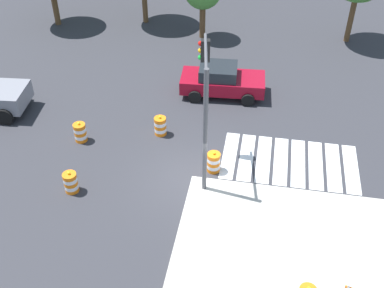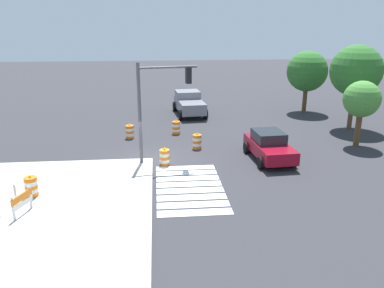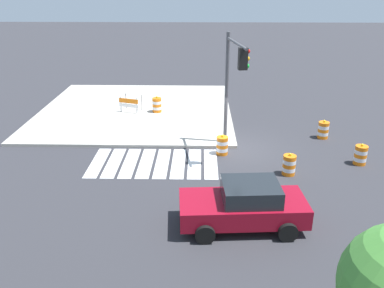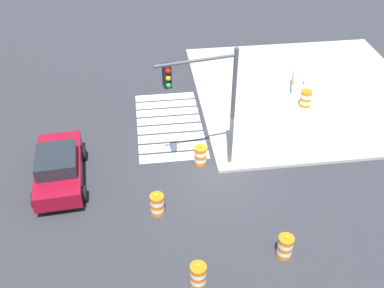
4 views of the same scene
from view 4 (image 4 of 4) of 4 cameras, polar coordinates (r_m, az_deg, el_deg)
The scene contains 11 objects.
ground_plane at distance 20.12m, azimuth 3.30°, elevation -3.68°, with size 120.00×120.00×0.00m, color #2D2D33.
sidewalk_corner at distance 26.27m, azimuth 14.04°, elevation 6.24°, with size 12.00×12.00×0.15m, color #ADA89E.
crosswalk_stripes at distance 23.06m, azimuth -2.84°, elevation 2.46°, with size 5.85×3.20×0.02m.
sports_car at distance 19.96m, azimuth -16.24°, elevation -2.77°, with size 4.41×2.36×1.63m.
traffic_barrel_near_corner at distance 15.90m, azimuth 0.77°, elevation -15.96°, with size 0.56×0.56×1.02m.
traffic_barrel_crosswalk_end at distance 16.97m, azimuth 11.49°, elevation -12.36°, with size 0.56×0.56×1.02m.
traffic_barrel_median_near at distance 18.12m, azimuth -4.34°, elevation -7.47°, with size 0.56×0.56×1.02m.
traffic_barrel_median_far at distance 20.34m, azimuth 1.06°, elevation -1.41°, with size 0.56×0.56×1.02m.
traffic_barrel_on_sidewalk at distance 24.67m, azimuth 13.93°, elevation 5.52°, with size 0.56×0.56×1.02m.
construction_barricade at distance 25.97m, azimuth 12.76°, elevation 7.72°, with size 1.41×1.12×1.00m.
traffic_light_pole at distance 18.05m, azimuth 1.88°, elevation 6.40°, with size 0.83×3.26×5.50m.
Camera 4 is at (-14.85, 3.09, 13.22)m, focal length 42.95 mm.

